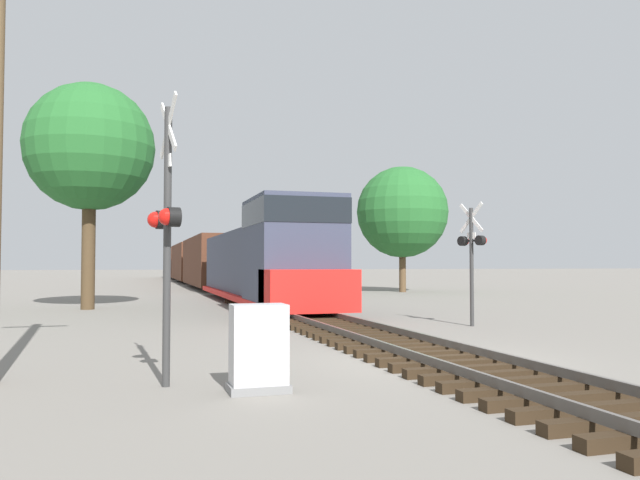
{
  "coord_description": "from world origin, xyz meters",
  "views": [
    {
      "loc": [
        -5.59,
        -10.99,
        1.89
      ],
      "look_at": [
        -1.19,
        3.71,
        2.48
      ],
      "focal_mm": 35.0,
      "sensor_mm": 36.0,
      "label": 1
    }
  ],
  "objects_px": {
    "freight_train": "(201,263)",
    "tree_mid_background": "(402,212)",
    "relay_cabinet": "(259,349)",
    "tree_far_right": "(90,148)",
    "crossing_signal_near": "(166,224)",
    "crossing_signal_far": "(472,250)"
  },
  "relations": [
    {
      "from": "freight_train",
      "to": "relay_cabinet",
      "type": "xyz_separation_m",
      "value": [
        -3.8,
        -45.42,
        -1.37
      ]
    },
    {
      "from": "freight_train",
      "to": "relay_cabinet",
      "type": "bearing_deg",
      "value": -94.79
    },
    {
      "from": "crossing_signal_near",
      "to": "crossing_signal_far",
      "type": "distance_m",
      "value": 11.71
    },
    {
      "from": "relay_cabinet",
      "to": "tree_far_right",
      "type": "relative_size",
      "value": 0.14
    },
    {
      "from": "crossing_signal_near",
      "to": "relay_cabinet",
      "type": "height_order",
      "value": "crossing_signal_near"
    },
    {
      "from": "freight_train",
      "to": "relay_cabinet",
      "type": "relative_size",
      "value": 55.27
    },
    {
      "from": "tree_far_right",
      "to": "tree_mid_background",
      "type": "height_order",
      "value": "tree_far_right"
    },
    {
      "from": "freight_train",
      "to": "tree_mid_background",
      "type": "distance_m",
      "value": 20.13
    },
    {
      "from": "freight_train",
      "to": "crossing_signal_near",
      "type": "bearing_deg",
      "value": -96.54
    },
    {
      "from": "relay_cabinet",
      "to": "tree_mid_background",
      "type": "relative_size",
      "value": 0.15
    },
    {
      "from": "freight_train",
      "to": "crossing_signal_far",
      "type": "height_order",
      "value": "freight_train"
    },
    {
      "from": "crossing_signal_near",
      "to": "tree_far_right",
      "type": "height_order",
      "value": "tree_far_right"
    },
    {
      "from": "relay_cabinet",
      "to": "tree_mid_background",
      "type": "bearing_deg",
      "value": 62.12
    },
    {
      "from": "crossing_signal_far",
      "to": "tree_mid_background",
      "type": "distance_m",
      "value": 23.16
    },
    {
      "from": "crossing_signal_near",
      "to": "tree_mid_background",
      "type": "bearing_deg",
      "value": 137.78
    },
    {
      "from": "relay_cabinet",
      "to": "tree_mid_background",
      "type": "distance_m",
      "value": 33.65
    },
    {
      "from": "tree_far_right",
      "to": "tree_mid_background",
      "type": "bearing_deg",
      "value": 29.75
    },
    {
      "from": "relay_cabinet",
      "to": "crossing_signal_near",
      "type": "bearing_deg",
      "value": 148.62
    },
    {
      "from": "freight_train",
      "to": "crossing_signal_near",
      "type": "height_order",
      "value": "crossing_signal_near"
    },
    {
      "from": "freight_train",
      "to": "tree_mid_background",
      "type": "xyz_separation_m",
      "value": [
        11.77,
        -15.97,
        3.38
      ]
    },
    {
      "from": "relay_cabinet",
      "to": "tree_far_right",
      "type": "distance_m",
      "value": 19.8
    },
    {
      "from": "crossing_signal_far",
      "to": "tree_mid_background",
      "type": "bearing_deg",
      "value": -36.95
    }
  ]
}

